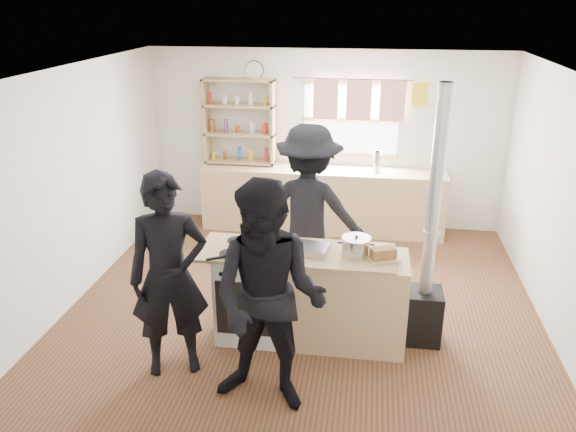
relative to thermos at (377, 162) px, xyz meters
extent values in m
cube|color=brown|center=(-0.74, -2.22, -1.05)|extent=(5.00, 5.00, 0.01)
cube|color=tan|center=(-0.74, 0.00, -0.59)|extent=(3.40, 0.55, 0.90)
cube|color=tan|center=(-1.94, 0.12, -0.11)|extent=(1.00, 0.28, 0.03)
cube|color=tan|center=(-1.94, 0.12, 0.29)|extent=(1.00, 0.28, 0.03)
cube|color=tan|center=(-1.94, 0.12, 0.69)|extent=(1.00, 0.28, 0.03)
cube|color=tan|center=(-1.94, 0.12, 1.04)|extent=(1.00, 0.28, 0.03)
cube|color=tan|center=(-2.42, 0.12, 0.46)|extent=(0.04, 0.28, 1.20)
cube|color=tan|center=(-1.46, 0.12, 0.46)|extent=(0.04, 0.28, 1.20)
cylinder|color=silver|center=(0.00, 0.00, 0.00)|extent=(0.10, 0.10, 0.29)
cube|color=white|center=(-1.19, -2.77, -0.59)|extent=(0.60, 0.60, 0.90)
cube|color=tan|center=(-0.29, -2.77, -0.59)|extent=(1.20, 0.60, 0.90)
cube|color=tan|center=(-0.74, -2.77, -0.13)|extent=(1.84, 0.64, 0.03)
cylinder|color=black|center=(-1.24, -2.96, -0.09)|extent=(0.37, 0.37, 0.05)
cylinder|color=#345B1F|center=(-1.24, -2.96, -0.07)|extent=(0.24, 0.24, 0.02)
cube|color=silver|center=(-0.61, -2.79, -0.08)|extent=(0.38, 0.31, 0.07)
cube|color=brown|center=(-0.61, -2.79, -0.06)|extent=(0.32, 0.27, 0.02)
cylinder|color=silver|center=(-1.11, -2.61, -0.03)|extent=(0.24, 0.24, 0.17)
cylinder|color=silver|center=(-1.11, -2.61, 0.06)|extent=(0.25, 0.25, 0.01)
sphere|color=black|center=(-1.11, -2.61, 0.07)|extent=(0.03, 0.03, 0.03)
cylinder|color=#B5B5B7|center=(-0.18, -2.78, -0.03)|extent=(0.26, 0.26, 0.17)
cylinder|color=#B5B5B7|center=(-0.18, -2.78, 0.06)|extent=(0.27, 0.27, 0.01)
sphere|color=black|center=(-0.18, -2.78, 0.07)|extent=(0.03, 0.03, 0.03)
cube|color=tan|center=(0.06, -2.84, -0.10)|extent=(0.34, 0.29, 0.02)
cube|color=olive|center=(0.06, -2.84, -0.04)|extent=(0.25, 0.19, 0.10)
cube|color=black|center=(0.49, -2.64, -0.78)|extent=(0.35, 0.35, 0.53)
cylinder|color=#ADADB2|center=(0.49, -2.64, 0.47)|extent=(0.12, 0.12, 1.97)
imported|color=black|center=(-1.75, -3.43, -0.12)|extent=(0.79, 0.65, 1.85)
imported|color=black|center=(-0.82, -3.76, -0.08)|extent=(1.04, 0.86, 1.93)
imported|color=black|center=(-0.73, -1.83, -0.08)|extent=(1.30, 0.81, 1.93)
camera|label=1|loc=(-0.11, -7.50, 2.13)|focal=35.00mm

